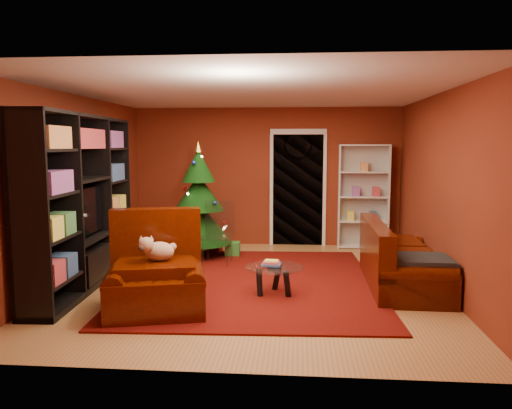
# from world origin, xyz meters

# --- Properties ---
(floor) EXTENTS (5.00, 5.50, 0.05)m
(floor) POSITION_xyz_m (0.00, 0.00, -0.03)
(floor) COLOR #A7723E
(floor) RESTS_ON ground
(ceiling) EXTENTS (5.00, 5.50, 0.05)m
(ceiling) POSITION_xyz_m (0.00, 0.00, 2.62)
(ceiling) COLOR silver
(ceiling) RESTS_ON wall_back
(wall_back) EXTENTS (5.00, 0.05, 2.60)m
(wall_back) POSITION_xyz_m (0.00, 2.77, 1.30)
(wall_back) COLOR maroon
(wall_back) RESTS_ON ground
(wall_left) EXTENTS (0.05, 5.50, 2.60)m
(wall_left) POSITION_xyz_m (-2.52, 0.00, 1.30)
(wall_left) COLOR maroon
(wall_left) RESTS_ON ground
(wall_right) EXTENTS (0.05, 5.50, 2.60)m
(wall_right) POSITION_xyz_m (2.52, 0.00, 1.30)
(wall_right) COLOR maroon
(wall_right) RESTS_ON ground
(doorway) EXTENTS (1.06, 0.60, 2.16)m
(doorway) POSITION_xyz_m (0.60, 2.73, 1.05)
(doorway) COLOR black
(doorway) RESTS_ON floor
(rug) EXTENTS (3.53, 4.06, 0.02)m
(rug) POSITION_xyz_m (-0.02, 0.03, 0.01)
(rug) COLOR #5A0C07
(rug) RESTS_ON floor
(media_unit) EXTENTS (0.61, 3.01, 2.29)m
(media_unit) POSITION_xyz_m (-2.27, -0.30, 1.15)
(media_unit) COLOR black
(media_unit) RESTS_ON floor
(christmas_tree) EXTENTS (1.45, 1.45, 1.97)m
(christmas_tree) POSITION_xyz_m (-1.07, 1.56, 0.96)
(christmas_tree) COLOR black
(christmas_tree) RESTS_ON floor
(gift_box_teal) EXTENTS (0.33, 0.33, 0.27)m
(gift_box_teal) POSITION_xyz_m (-1.28, 2.07, 0.14)
(gift_box_teal) COLOR #247380
(gift_box_teal) RESTS_ON floor
(gift_box_green) EXTENTS (0.25, 0.25, 0.24)m
(gift_box_green) POSITION_xyz_m (-0.51, 1.66, 0.12)
(gift_box_green) COLOR #277528
(gift_box_green) RESTS_ON floor
(gift_box_red) EXTENTS (0.28, 0.28, 0.24)m
(gift_box_red) POSITION_xyz_m (-0.87, 1.97, 0.12)
(gift_box_red) COLOR maroon
(gift_box_red) RESTS_ON floor
(white_bookshelf) EXTENTS (0.92, 0.36, 1.96)m
(white_bookshelf) POSITION_xyz_m (1.81, 2.57, 0.95)
(white_bookshelf) COLOR white
(white_bookshelf) RESTS_ON floor
(armchair) EXTENTS (1.43, 1.43, 0.92)m
(armchair) POSITION_xyz_m (-1.02, -1.25, 0.46)
(armchair) COLOR #350C01
(armchair) RESTS_ON rug
(dog) EXTENTS (0.46, 0.39, 0.30)m
(dog) POSITION_xyz_m (-0.98, -1.19, 0.69)
(dog) COLOR tan
(dog) RESTS_ON armchair
(sofa) EXTENTS (0.96, 2.07, 0.88)m
(sofa) POSITION_xyz_m (2.02, 0.02, 0.44)
(sofa) COLOR #350C01
(sofa) RESTS_ON rug
(coffee_table) EXTENTS (0.81, 0.81, 0.46)m
(coffee_table) POSITION_xyz_m (0.31, -0.54, 0.19)
(coffee_table) COLOR gray
(coffee_table) RESTS_ON rug
(acrylic_chair) EXTENTS (0.49, 0.53, 0.92)m
(acrylic_chair) POSITION_xyz_m (-0.67, 0.99, 0.46)
(acrylic_chair) COLOR #66605B
(acrylic_chair) RESTS_ON rug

